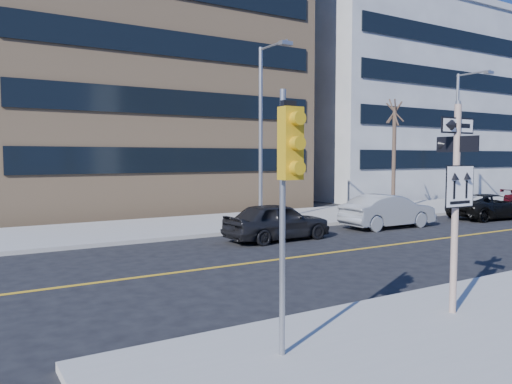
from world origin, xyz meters
TOP-DOWN VIEW (x-y plane):
  - ground at (0.00, 0.00)m, footprint 120.00×120.00m
  - far_sidewalk at (18.00, 12.00)m, footprint 66.00×6.00m
  - road_centerline at (12.00, 4.00)m, footprint 40.00×0.14m
  - sign_pole at (0.00, -2.51)m, footprint 0.92×0.92m
  - traffic_signal at (-4.00, -2.66)m, footprint 0.32×0.45m
  - parked_car_a at (2.27, 7.02)m, footprint 1.88×4.32m
  - parked_car_b at (8.38, 7.25)m, footprint 1.68×4.56m
  - parked_car_c at (15.27, 6.78)m, footprint 2.72×4.85m
  - streetlight_a at (4.00, 10.76)m, footprint 0.55×2.25m
  - streetlight_b at (18.00, 10.76)m, footprint 0.55×2.25m
  - street_tree_west at (13.00, 11.30)m, footprint 1.80×1.80m
  - building_brick at (2.00, 25.00)m, footprint 18.00×18.00m
  - building_grey_mid at (24.00, 24.00)m, footprint 20.00×16.00m
  - building_grey_far at (45.00, 27.00)m, footprint 18.00×18.00m

SIDE VIEW (x-z plane):
  - ground at x=0.00m, z-range 0.00..0.00m
  - road_centerline at x=12.00m, z-range 0.00..0.01m
  - far_sidewalk at x=18.00m, z-range 0.00..0.15m
  - parked_car_c at x=15.27m, z-range 0.00..1.28m
  - parked_car_a at x=2.27m, z-range 0.00..1.45m
  - parked_car_b at x=8.38m, z-range 0.00..1.49m
  - sign_pole at x=0.00m, z-range 0.41..4.47m
  - traffic_signal at x=-4.00m, z-range 1.03..5.03m
  - streetlight_a at x=4.00m, z-range 0.76..8.76m
  - streetlight_b at x=18.00m, z-range 0.76..8.76m
  - street_tree_west at x=13.00m, z-range 2.35..8.70m
  - building_grey_mid at x=24.00m, z-range 0.00..15.00m
  - building_grey_far at x=45.00m, z-range 0.00..16.00m
  - building_brick at x=2.00m, z-range 0.00..18.00m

